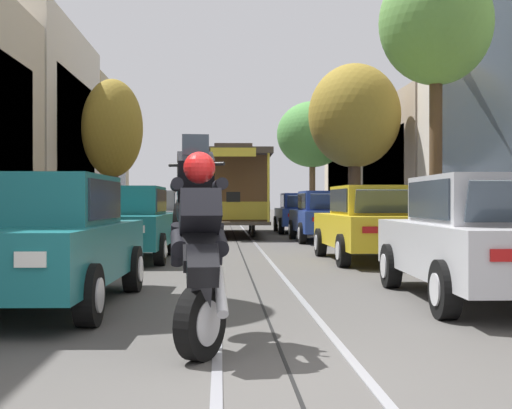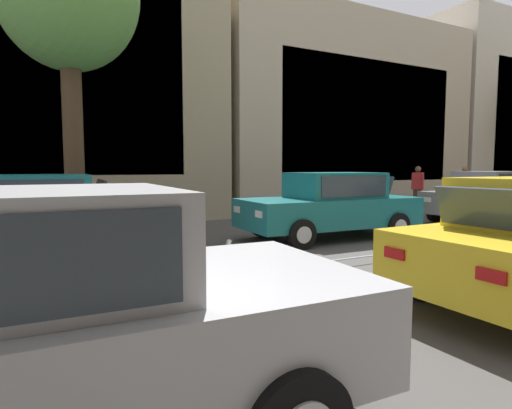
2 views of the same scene
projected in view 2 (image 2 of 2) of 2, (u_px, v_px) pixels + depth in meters
building_facade_left at (437, 113)px, 21.49m from camera, size 5.30×47.10×9.89m
parked_car_teal_near_left at (18, 221)px, 7.20m from camera, size 2.11×4.41×1.58m
parked_car_teal_second_left at (330, 205)px, 10.13m from camera, size 2.07×4.39×1.58m
parked_car_grey_mid_left at (490, 197)px, 13.12m from camera, size 2.09×4.40×1.58m
parked_car_silver_near_right at (13, 325)px, 2.45m from camera, size 2.10×4.40×1.58m
pedestrian_on_left_pavement at (464, 185)px, 17.71m from camera, size 0.55×0.23×1.73m
pedestrian_on_right_pavement at (417, 187)px, 15.81m from camera, size 0.55×0.31×1.74m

